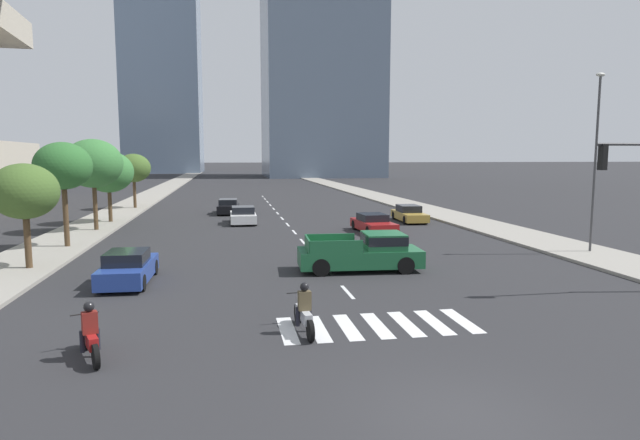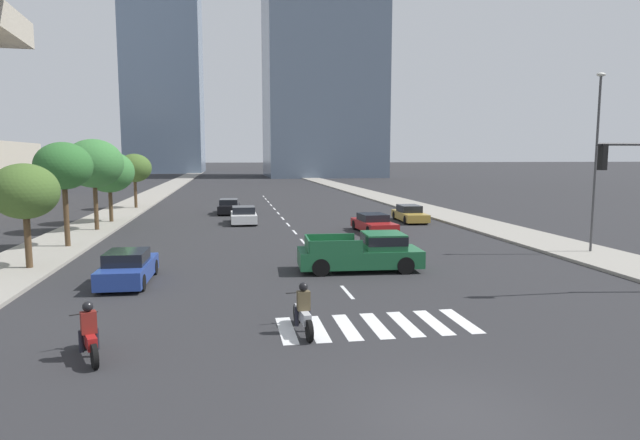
{
  "view_description": "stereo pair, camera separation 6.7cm",
  "coord_description": "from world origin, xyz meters",
  "px_view_note": "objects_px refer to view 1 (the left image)",
  "views": [
    {
      "loc": [
        -4.35,
        -9.28,
        5.05
      ],
      "look_at": [
        0.0,
        15.71,
        2.0
      ],
      "focal_mm": 29.99,
      "sensor_mm": 36.0,
      "label": 1
    },
    {
      "loc": [
        -4.28,
        -9.29,
        5.05
      ],
      "look_at": [
        0.0,
        15.71,
        2.0
      ],
      "focal_mm": 29.99,
      "sensor_mm": 36.0,
      "label": 2
    }
  ],
  "objects_px": {
    "sedan_red_1": "(373,224)",
    "sedan_black_0": "(228,207)",
    "pickup_truck": "(366,252)",
    "sedan_white_3": "(243,216)",
    "street_lamp_east": "(596,151)",
    "motorcycle_lead": "(304,313)",
    "sedan_gold_4": "(409,214)",
    "street_tree_second": "(63,166)",
    "street_tree_third": "(93,164)",
    "street_tree_fifth": "(134,168)",
    "street_tree_fourth": "(108,172)",
    "motorcycle_trailing": "(90,336)",
    "sedan_blue_2": "(128,268)",
    "street_tree_nearest": "(24,192)"
  },
  "relations": [
    {
      "from": "sedan_red_1",
      "to": "street_tree_third",
      "type": "distance_m",
      "value": 18.93
    },
    {
      "from": "street_tree_third",
      "to": "sedan_white_3",
      "type": "bearing_deg",
      "value": 15.94
    },
    {
      "from": "sedan_blue_2",
      "to": "street_tree_fourth",
      "type": "bearing_deg",
      "value": 14.88
    },
    {
      "from": "sedan_black_0",
      "to": "street_tree_fifth",
      "type": "bearing_deg",
      "value": 60.67
    },
    {
      "from": "sedan_white_3",
      "to": "motorcycle_lead",
      "type": "bearing_deg",
      "value": -177.75
    },
    {
      "from": "motorcycle_lead",
      "to": "street_tree_second",
      "type": "relative_size",
      "value": 0.4
    },
    {
      "from": "motorcycle_lead",
      "to": "street_lamp_east",
      "type": "bearing_deg",
      "value": -63.83
    },
    {
      "from": "motorcycle_lead",
      "to": "motorcycle_trailing",
      "type": "height_order",
      "value": "same"
    },
    {
      "from": "sedan_blue_2",
      "to": "sedan_gold_4",
      "type": "bearing_deg",
      "value": -44.02
    },
    {
      "from": "sedan_gold_4",
      "to": "street_tree_third",
      "type": "relative_size",
      "value": 0.8
    },
    {
      "from": "sedan_blue_2",
      "to": "sedan_red_1",
      "type": "bearing_deg",
      "value": -46.05
    },
    {
      "from": "pickup_truck",
      "to": "street_tree_nearest",
      "type": "relative_size",
      "value": 1.2
    },
    {
      "from": "motorcycle_lead",
      "to": "street_tree_nearest",
      "type": "distance_m",
      "value": 15.15
    },
    {
      "from": "pickup_truck",
      "to": "sedan_white_3",
      "type": "xyz_separation_m",
      "value": [
        -4.85,
        17.62,
        -0.22
      ]
    },
    {
      "from": "sedan_blue_2",
      "to": "street_tree_second",
      "type": "distance_m",
      "value": 10.8
    },
    {
      "from": "sedan_red_1",
      "to": "sedan_white_3",
      "type": "relative_size",
      "value": 1.09
    },
    {
      "from": "motorcycle_trailing",
      "to": "sedan_white_3",
      "type": "relative_size",
      "value": 0.48
    },
    {
      "from": "sedan_white_3",
      "to": "street_tree_nearest",
      "type": "xyz_separation_m",
      "value": [
        -9.81,
        -15.21,
        2.91
      ]
    },
    {
      "from": "sedan_red_1",
      "to": "street_tree_third",
      "type": "height_order",
      "value": "street_tree_third"
    },
    {
      "from": "sedan_red_1",
      "to": "sedan_black_0",
      "type": "bearing_deg",
      "value": -147.96
    },
    {
      "from": "sedan_black_0",
      "to": "street_tree_fifth",
      "type": "height_order",
      "value": "street_tree_fifth"
    },
    {
      "from": "motorcycle_lead",
      "to": "street_tree_fifth",
      "type": "bearing_deg",
      "value": 11.26
    },
    {
      "from": "motorcycle_trailing",
      "to": "sedan_red_1",
      "type": "xyz_separation_m",
      "value": [
        13.0,
        20.47,
        -0.02
      ]
    },
    {
      "from": "sedan_black_0",
      "to": "street_tree_fourth",
      "type": "height_order",
      "value": "street_tree_fourth"
    },
    {
      "from": "sedan_gold_4",
      "to": "street_tree_fourth",
      "type": "xyz_separation_m",
      "value": [
        -22.52,
        2.67,
        3.28
      ]
    },
    {
      "from": "sedan_blue_2",
      "to": "street_tree_third",
      "type": "height_order",
      "value": "street_tree_third"
    },
    {
      "from": "motorcycle_lead",
      "to": "sedan_gold_4",
      "type": "xyz_separation_m",
      "value": [
        11.74,
        24.49,
        -0.0
      ]
    },
    {
      "from": "sedan_white_3",
      "to": "street_tree_third",
      "type": "xyz_separation_m",
      "value": [
        -9.81,
        -2.8,
        3.94
      ]
    },
    {
      "from": "street_tree_nearest",
      "to": "street_tree_third",
      "type": "xyz_separation_m",
      "value": [
        -0.0,
        12.41,
        1.03
      ]
    },
    {
      "from": "sedan_red_1",
      "to": "street_tree_fifth",
      "type": "distance_m",
      "value": 26.35
    },
    {
      "from": "street_tree_third",
      "to": "street_lamp_east",
      "type": "bearing_deg",
      "value": -25.43
    },
    {
      "from": "street_tree_fourth",
      "to": "street_tree_fifth",
      "type": "xyz_separation_m",
      "value": [
        -0.0,
        10.97,
        0.03
      ]
    },
    {
      "from": "street_tree_second",
      "to": "street_tree_third",
      "type": "bearing_deg",
      "value": 90.0
    },
    {
      "from": "sedan_red_1",
      "to": "sedan_gold_4",
      "type": "distance_m",
      "value": 6.67
    },
    {
      "from": "motorcycle_lead",
      "to": "street_tree_nearest",
      "type": "bearing_deg",
      "value": 41.96
    },
    {
      "from": "motorcycle_trailing",
      "to": "sedan_red_1",
      "type": "distance_m",
      "value": 24.25
    },
    {
      "from": "pickup_truck",
      "to": "street_tree_second",
      "type": "distance_m",
      "value": 17.18
    },
    {
      "from": "motorcycle_lead",
      "to": "street_tree_fourth",
      "type": "xyz_separation_m",
      "value": [
        -10.78,
        27.16,
        3.28
      ]
    },
    {
      "from": "street_lamp_east",
      "to": "street_tree_second",
      "type": "xyz_separation_m",
      "value": [
        -27.16,
        6.27,
        -0.79
      ]
    },
    {
      "from": "sedan_gold_4",
      "to": "sedan_blue_2",
      "type": "bearing_deg",
      "value": -42.83
    },
    {
      "from": "motorcycle_trailing",
      "to": "street_lamp_east",
      "type": "bearing_deg",
      "value": -85.73
    },
    {
      "from": "sedan_white_3",
      "to": "street_tree_fourth",
      "type": "bearing_deg",
      "value": 80.1
    },
    {
      "from": "motorcycle_lead",
      "to": "pickup_truck",
      "type": "bearing_deg",
      "value": -30.91
    },
    {
      "from": "sedan_red_1",
      "to": "street_lamp_east",
      "type": "distance_m",
      "value": 13.98
    },
    {
      "from": "street_tree_second",
      "to": "street_tree_fifth",
      "type": "bearing_deg",
      "value": 90.0
    },
    {
      "from": "street_tree_fourth",
      "to": "motorcycle_lead",
      "type": "bearing_deg",
      "value": -68.36
    },
    {
      "from": "street_lamp_east",
      "to": "street_tree_second",
      "type": "height_order",
      "value": "street_lamp_east"
    },
    {
      "from": "street_tree_second",
      "to": "street_tree_third",
      "type": "height_order",
      "value": "street_tree_third"
    },
    {
      "from": "pickup_truck",
      "to": "sedan_red_1",
      "type": "bearing_deg",
      "value": 76.1
    },
    {
      "from": "sedan_black_0",
      "to": "sedan_red_1",
      "type": "xyz_separation_m",
      "value": [
        9.48,
        -13.25,
        -0.04
      ]
    }
  ]
}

